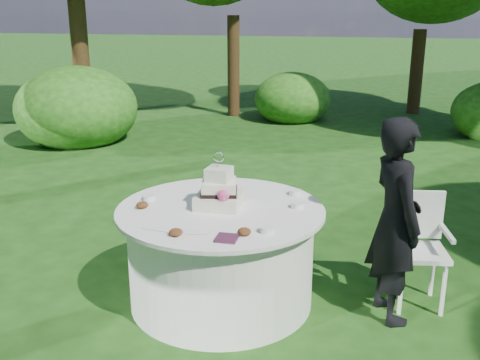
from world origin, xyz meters
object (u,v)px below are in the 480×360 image
object	(u,v)px
napkins	(227,238)
chair	(419,240)
table	(221,255)
guest	(395,221)
cake	(219,192)

from	to	relation	value
napkins	chair	xyz separation A→B (m)	(1.27, 0.91, -0.27)
table	chair	distance (m)	1.51
guest	cake	bearing A→B (deg)	69.46
chair	table	bearing A→B (deg)	-166.57
napkins	table	xyz separation A→B (m)	(-0.20, 0.56, -0.39)
guest	chair	size ratio (longest dim) A/B	1.73
table	chair	bearing A→B (deg)	13.43
cake	chair	world-z (taller)	cake
guest	cake	size ratio (longest dim) A/B	3.50
cake	chair	xyz separation A→B (m)	(1.48, 0.32, -0.37)
guest	cake	xyz separation A→B (m)	(-1.28, -0.05, 0.13)
table	napkins	bearing A→B (deg)	-70.81
guest	napkins	bearing A→B (deg)	98.06
napkins	table	size ratio (longest dim) A/B	0.09
napkins	chair	world-z (taller)	chair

